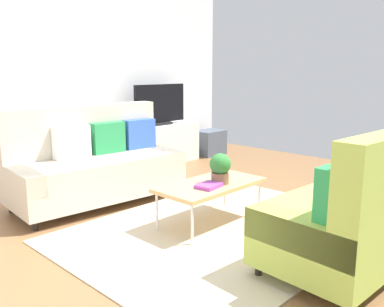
% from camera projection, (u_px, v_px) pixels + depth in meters
% --- Properties ---
extents(ground_plane, '(7.68, 7.68, 0.00)m').
position_uv_depth(ground_plane, '(206.00, 231.00, 3.93)').
color(ground_plane, brown).
extents(wall_far, '(6.40, 0.12, 2.90)m').
position_uv_depth(wall_far, '(52.00, 74.00, 5.54)').
color(wall_far, silver).
rests_on(wall_far, ground_plane).
extents(area_rug, '(2.90, 2.20, 0.01)m').
position_uv_depth(area_rug, '(223.00, 230.00, 3.93)').
color(area_rug, beige).
rests_on(area_rug, ground_plane).
extents(couch_beige, '(1.96, 0.99, 1.10)m').
position_uv_depth(couch_beige, '(96.00, 164.00, 4.71)').
color(couch_beige, beige).
rests_on(couch_beige, ground_plane).
extents(couch_green, '(1.95, 0.95, 1.10)m').
position_uv_depth(couch_green, '(369.00, 207.00, 3.25)').
color(couch_green, '#A3BC4C').
rests_on(couch_green, ground_plane).
extents(coffee_table, '(1.10, 0.56, 0.42)m').
position_uv_depth(coffee_table, '(211.00, 186.00, 4.03)').
color(coffee_table, tan).
rests_on(coffee_table, ground_plane).
extents(tv_console, '(1.40, 0.44, 0.64)m').
position_uv_depth(tv_console, '(160.00, 144.00, 6.67)').
color(tv_console, silver).
rests_on(tv_console, ground_plane).
extents(tv, '(1.00, 0.20, 0.64)m').
position_uv_depth(tv, '(160.00, 105.00, 6.53)').
color(tv, black).
rests_on(tv, tv_console).
extents(storage_trunk, '(0.52, 0.40, 0.44)m').
position_uv_depth(storage_trunk, '(209.00, 143.00, 7.40)').
color(storage_trunk, '#4C5666').
rests_on(storage_trunk, ground_plane).
extents(potted_plant, '(0.21, 0.21, 0.30)m').
position_uv_depth(potted_plant, '(220.00, 168.00, 3.98)').
color(potted_plant, brown).
rests_on(potted_plant, coffee_table).
extents(table_book_0, '(0.26, 0.21, 0.04)m').
position_uv_depth(table_book_0, '(209.00, 186.00, 3.86)').
color(table_book_0, purple).
rests_on(table_book_0, coffee_table).
extents(vase_0, '(0.11, 0.11, 0.20)m').
position_uv_depth(vase_0, '(128.00, 121.00, 6.21)').
color(vase_0, '#33B29E').
rests_on(vase_0, tv_console).
extents(bottle_0, '(0.06, 0.06, 0.20)m').
position_uv_depth(bottle_0, '(141.00, 121.00, 6.27)').
color(bottle_0, gold).
rests_on(bottle_0, tv_console).
extents(bottle_1, '(0.06, 0.06, 0.16)m').
position_uv_depth(bottle_1, '(146.00, 121.00, 6.35)').
color(bottle_1, '#262626').
rests_on(bottle_1, tv_console).
extents(bottle_2, '(0.06, 0.06, 0.22)m').
position_uv_depth(bottle_2, '(152.00, 119.00, 6.42)').
color(bottle_2, '#3359B2').
rests_on(bottle_2, tv_console).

